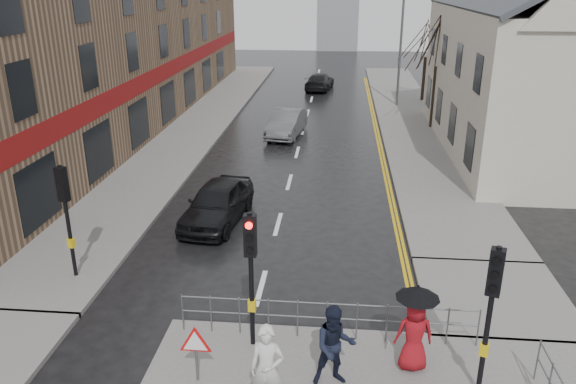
% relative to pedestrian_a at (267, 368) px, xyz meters
% --- Properties ---
extents(ground, '(120.00, 120.00, 0.00)m').
position_rel_pedestrian_a_xyz_m(ground, '(-0.82, 1.89, -1.09)').
color(ground, black).
rests_on(ground, ground).
extents(left_pavement, '(4.00, 44.00, 0.14)m').
position_rel_pedestrian_a_xyz_m(left_pavement, '(-7.32, 24.89, -1.02)').
color(left_pavement, '#605E5B').
rests_on(left_pavement, ground).
extents(right_pavement, '(4.00, 40.00, 0.14)m').
position_rel_pedestrian_a_xyz_m(right_pavement, '(5.68, 26.89, -1.02)').
color(right_pavement, '#605E5B').
rests_on(right_pavement, ground).
extents(pavement_bridge_right, '(4.00, 4.20, 0.14)m').
position_rel_pedestrian_a_xyz_m(pavement_bridge_right, '(5.68, 4.89, -1.02)').
color(pavement_bridge_right, '#605E5B').
rests_on(pavement_bridge_right, ground).
extents(building_left_terrace, '(8.00, 42.00, 10.00)m').
position_rel_pedestrian_a_xyz_m(building_left_terrace, '(-12.82, 23.89, 3.91)').
color(building_left_terrace, '#8E6E52').
rests_on(building_left_terrace, ground).
extents(building_right_cream, '(9.00, 16.40, 10.10)m').
position_rel_pedestrian_a_xyz_m(building_right_cream, '(11.18, 19.89, 3.69)').
color(building_right_cream, beige).
rests_on(building_right_cream, ground).
extents(traffic_signal_near_left, '(0.28, 0.27, 3.40)m').
position_rel_pedestrian_a_xyz_m(traffic_signal_near_left, '(-0.62, 2.09, 1.36)').
color(traffic_signal_near_left, black).
rests_on(traffic_signal_near_left, near_pavement).
extents(traffic_signal_near_right, '(0.34, 0.33, 3.40)m').
position_rel_pedestrian_a_xyz_m(traffic_signal_near_right, '(4.38, 0.89, 1.36)').
color(traffic_signal_near_right, black).
rests_on(traffic_signal_near_right, near_pavement).
extents(traffic_signal_far_left, '(0.34, 0.33, 3.40)m').
position_rel_pedestrian_a_xyz_m(traffic_signal_far_left, '(-6.32, 4.89, 1.36)').
color(traffic_signal_far_left, black).
rests_on(traffic_signal_far_left, left_pavement).
extents(guard_railing_front, '(7.14, 0.04, 1.00)m').
position_rel_pedestrian_a_xyz_m(guard_railing_front, '(1.13, 2.49, -0.24)').
color(guard_railing_front, '#595B5E').
rests_on(guard_railing_front, near_pavement).
extents(warning_sign, '(0.80, 0.07, 1.35)m').
position_rel_pedestrian_a_xyz_m(warning_sign, '(-1.62, 0.68, -0.05)').
color(warning_sign, '#595B5E').
rests_on(warning_sign, near_pavement).
extents(street_lamp, '(1.83, 0.25, 8.00)m').
position_rel_pedestrian_a_xyz_m(street_lamp, '(5.00, 29.89, 3.61)').
color(street_lamp, '#595B5E').
rests_on(street_lamp, right_pavement).
extents(tree_near, '(2.40, 2.40, 6.58)m').
position_rel_pedestrian_a_xyz_m(tree_near, '(6.68, 23.89, 4.04)').
color(tree_near, black).
rests_on(tree_near, right_pavement).
extents(tree_far, '(2.40, 2.40, 5.64)m').
position_rel_pedestrian_a_xyz_m(tree_far, '(7.18, 31.89, 3.33)').
color(tree_far, black).
rests_on(tree_far, right_pavement).
extents(pedestrian_a, '(0.75, 0.54, 1.91)m').
position_rel_pedestrian_a_xyz_m(pedestrian_a, '(0.00, 0.00, 0.00)').
color(pedestrian_a, silver).
rests_on(pedestrian_a, near_pavement).
extents(pedestrian_b, '(1.02, 0.86, 1.86)m').
position_rel_pedestrian_a_xyz_m(pedestrian_b, '(1.33, 0.88, -0.02)').
color(pedestrian_b, black).
rests_on(pedestrian_b, near_pavement).
extents(pedestrian_with_umbrella, '(0.96, 0.96, 2.07)m').
position_rel_pedestrian_a_xyz_m(pedestrian_with_umbrella, '(3.05, 1.55, 0.17)').
color(pedestrian_with_umbrella, maroon).
rests_on(pedestrian_with_umbrella, near_pavement).
extents(car_parked, '(2.34, 4.60, 1.50)m').
position_rel_pedestrian_a_xyz_m(car_parked, '(-3.02, 9.39, -0.34)').
color(car_parked, black).
rests_on(car_parked, ground).
extents(car_mid, '(2.13, 4.56, 1.45)m').
position_rel_pedestrian_a_xyz_m(car_mid, '(-1.67, 21.56, -0.37)').
color(car_mid, '#4D4F53').
rests_on(car_mid, ground).
extents(car_far, '(2.39, 4.68, 1.30)m').
position_rel_pedestrian_a_xyz_m(car_far, '(-0.40, 35.75, -0.44)').
color(car_far, black).
rests_on(car_far, ground).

